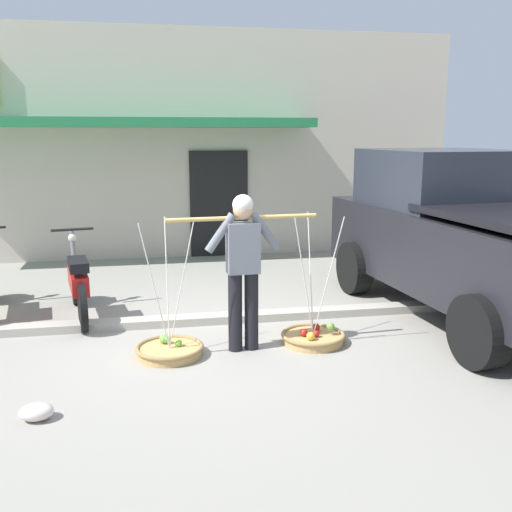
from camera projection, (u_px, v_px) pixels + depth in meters
name	position (u px, v px, depth m)	size (l,w,h in m)	color
ground_plane	(223.00, 342.00, 6.60)	(90.00, 90.00, 0.00)	gray
sidewalk_curb	(215.00, 319.00, 7.26)	(20.00, 0.24, 0.10)	#AEA89C
fruit_vendor	(243.00, 262.00, 6.17)	(1.61, 0.22, 1.70)	black
fruit_basket_left_side	(313.00, 337.00, 6.55)	(0.72, 0.72, 1.45)	tan
fruit_basket_right_side	(170.00, 349.00, 6.16)	(0.72, 0.72, 1.45)	tan
motorcycle_second_in_row	(78.00, 283.00, 7.38)	(0.56, 1.80, 1.09)	black
parked_truck	(469.00, 236.00, 7.42)	(2.46, 4.84, 2.10)	black
storefront_building	(117.00, 143.00, 12.90)	(13.00, 6.00, 4.20)	beige
plastic_litter_bag	(36.00, 412.00, 4.78)	(0.28, 0.22, 0.14)	silver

